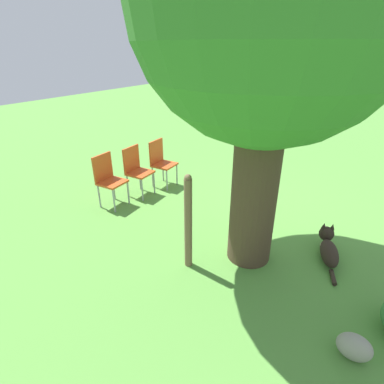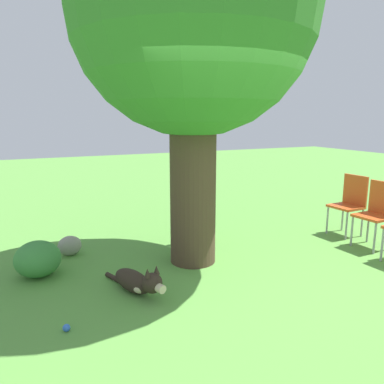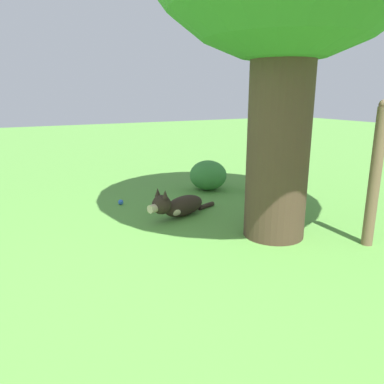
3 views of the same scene
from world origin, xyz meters
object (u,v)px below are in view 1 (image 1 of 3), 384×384
Objects in this scene: oak_tree at (273,5)px; red_chair_1 at (136,168)px; fence_post at (188,222)px; red_chair_2 at (108,177)px; dog at (328,248)px; red_chair_0 at (161,160)px.

oak_tree is 4.74× the size of red_chair_1.
red_chair_2 is (2.18, -0.66, -0.11)m from fence_post.
oak_tree is 3.71m from red_chair_1.
dog is 1.05× the size of red_chair_2.
red_chair_1 is (2.06, -1.27, -0.11)m from fence_post.
oak_tree reaches higher than red_chair_0.
red_chair_1 is at bearing -31.68° from fence_post.
oak_tree is 2.54m from fence_post.
dog is at bearing -3.63° from red_chair_1.
red_chair_0 and red_chair_2 have the same top height.
oak_tree reaches higher than red_chair_2.
red_chair_1 is 1.00× the size of red_chair_2.
dog is 0.76× the size of fence_post.
dog is 3.58m from red_chair_0.
oak_tree is 4.74× the size of red_chair_2.
red_chair_2 reaches higher than dog.
oak_tree is 3.13m from dog.
red_chair_2 is at bearing -16.78° from fence_post.
red_chair_0 is (2.54, -1.26, -2.50)m from oak_tree.
red_chair_0 reaches higher than dog.
red_chair_0 is 1.00× the size of red_chair_1.
red_chair_1 reaches higher than dog.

